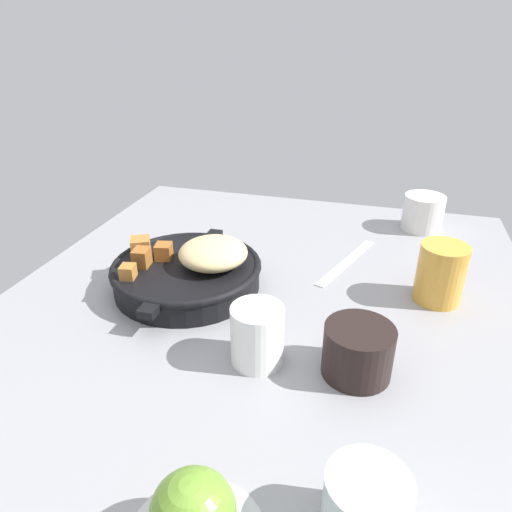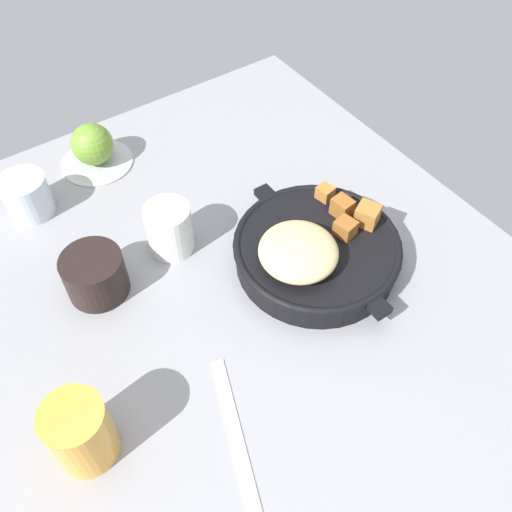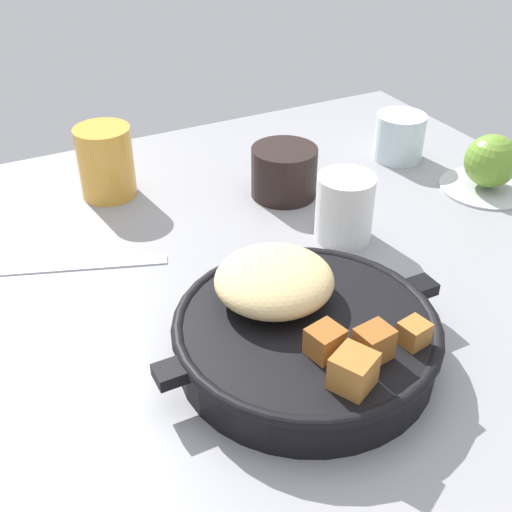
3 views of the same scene
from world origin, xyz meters
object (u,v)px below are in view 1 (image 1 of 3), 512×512
object	(u,v)px
water_glass_short	(365,508)
cast_iron_skillet	(190,270)
butter_knife	(347,262)
juice_glass_amber	(441,273)
coffee_mug_dark	(358,351)
ceramic_mug_white	(423,213)
white_creamer_pitcher	(257,335)

from	to	relation	value
water_glass_short	cast_iron_skillet	bearing A→B (deg)	-138.53
butter_knife	juice_glass_amber	xyz separation A→B (cm)	(8.65, 14.65, 4.46)
coffee_mug_dark	water_glass_short	bearing A→B (deg)	6.19
cast_iron_skillet	juice_glass_amber	size ratio (longest dim) A/B	3.07
coffee_mug_dark	ceramic_mug_white	bearing A→B (deg)	169.08
butter_knife	juice_glass_amber	size ratio (longest dim) A/B	2.25
white_creamer_pitcher	coffee_mug_dark	distance (cm)	12.41
cast_iron_skillet	butter_knife	distance (cm)	28.49
cast_iron_skillet	butter_knife	world-z (taller)	cast_iron_skillet
juice_glass_amber	water_glass_short	distance (cm)	41.56
water_glass_short	coffee_mug_dark	bearing A→B (deg)	-173.81
white_creamer_pitcher	coffee_mug_dark	bearing A→B (deg)	95.07
coffee_mug_dark	butter_knife	bearing A→B (deg)	-172.19
cast_iron_skillet	water_glass_short	distance (cm)	45.22
juice_glass_amber	white_creamer_pitcher	world-z (taller)	juice_glass_amber
butter_knife	coffee_mug_dark	xyz separation A→B (cm)	(29.05, 3.99, 3.12)
ceramic_mug_white	cast_iron_skillet	bearing A→B (deg)	-46.82
cast_iron_skillet	water_glass_short	world-z (taller)	cast_iron_skillet
butter_knife	juice_glass_amber	bearing A→B (deg)	79.13
butter_knife	water_glass_short	bearing A→B (deg)	26.85
water_glass_short	ceramic_mug_white	bearing A→B (deg)	174.06
ceramic_mug_white	coffee_mug_dark	bearing A→B (deg)	-10.92
water_glass_short	coffee_mug_dark	world-z (taller)	same
coffee_mug_dark	juice_glass_amber	bearing A→B (deg)	152.41
cast_iron_skillet	butter_knife	xyz separation A→B (cm)	(-15.44, 23.76, -2.94)
ceramic_mug_white	coffee_mug_dark	xyz separation A→B (cm)	(48.41, -9.34, -0.34)
juice_glass_amber	white_creamer_pitcher	distance (cm)	31.49
juice_glass_amber	ceramic_mug_white	world-z (taller)	juice_glass_amber
cast_iron_skillet	juice_glass_amber	xyz separation A→B (cm)	(-6.79, 38.41, 1.52)
coffee_mug_dark	cast_iron_skillet	bearing A→B (deg)	-116.12
water_glass_short	juice_glass_amber	bearing A→B (deg)	168.25
juice_glass_amber	water_glass_short	size ratio (longest dim) A/B	1.30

